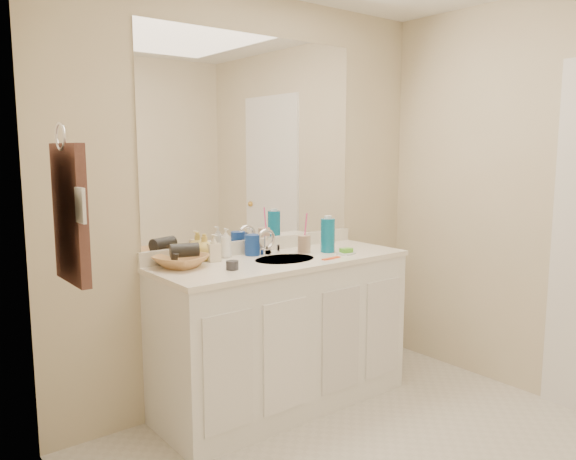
# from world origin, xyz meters

# --- Properties ---
(wall_back) EXTENTS (2.60, 0.02, 2.40)m
(wall_back) POSITION_xyz_m (0.00, 1.30, 1.20)
(wall_back) COLOR beige
(wall_back) RESTS_ON floor
(wall_left) EXTENTS (0.02, 2.60, 2.40)m
(wall_left) POSITION_xyz_m (-1.30, 0.00, 1.20)
(wall_left) COLOR beige
(wall_left) RESTS_ON floor
(wall_right) EXTENTS (0.02, 2.60, 2.40)m
(wall_right) POSITION_xyz_m (1.30, 0.00, 1.20)
(wall_right) COLOR beige
(wall_right) RESTS_ON floor
(vanity_cabinet) EXTENTS (1.50, 0.55, 0.85)m
(vanity_cabinet) POSITION_xyz_m (0.00, 1.02, 0.42)
(vanity_cabinet) COLOR white
(vanity_cabinet) RESTS_ON floor
(countertop) EXTENTS (1.52, 0.57, 0.03)m
(countertop) POSITION_xyz_m (0.00, 1.02, 0.86)
(countertop) COLOR white
(countertop) RESTS_ON vanity_cabinet
(backsplash) EXTENTS (1.52, 0.03, 0.08)m
(backsplash) POSITION_xyz_m (0.00, 1.29, 0.92)
(backsplash) COLOR white
(backsplash) RESTS_ON countertop
(sink_basin) EXTENTS (0.37, 0.37, 0.02)m
(sink_basin) POSITION_xyz_m (0.00, 1.00, 0.87)
(sink_basin) COLOR #BCB1A4
(sink_basin) RESTS_ON countertop
(faucet) EXTENTS (0.02, 0.02, 0.11)m
(faucet) POSITION_xyz_m (0.00, 1.18, 0.94)
(faucet) COLOR silver
(faucet) RESTS_ON countertop
(mirror) EXTENTS (1.48, 0.01, 1.20)m
(mirror) POSITION_xyz_m (0.00, 1.29, 1.56)
(mirror) COLOR white
(mirror) RESTS_ON wall_back
(blue_mug) EXTENTS (0.10, 0.10, 0.12)m
(blue_mug) POSITION_xyz_m (-0.08, 1.21, 0.94)
(blue_mug) COLOR navy
(blue_mug) RESTS_ON countertop
(tan_cup) EXTENTS (0.09, 0.09, 0.11)m
(tan_cup) POSITION_xyz_m (0.21, 1.08, 0.93)
(tan_cup) COLOR tan
(tan_cup) RESTS_ON countertop
(toothbrush) EXTENTS (0.01, 0.03, 0.18)m
(toothbrush) POSITION_xyz_m (0.22, 1.08, 1.03)
(toothbrush) COLOR #FF439C
(toothbrush) RESTS_ON tan_cup
(mouthwash_bottle) EXTENTS (0.10, 0.10, 0.20)m
(mouthwash_bottle) POSITION_xyz_m (0.34, 1.02, 0.98)
(mouthwash_bottle) COLOR #0C6A92
(mouthwash_bottle) RESTS_ON countertop
(soap_dish) EXTENTS (0.12, 0.11, 0.01)m
(soap_dish) POSITION_xyz_m (0.37, 0.89, 0.89)
(soap_dish) COLOR white
(soap_dish) RESTS_ON countertop
(green_soap) EXTENTS (0.07, 0.06, 0.02)m
(green_soap) POSITION_xyz_m (0.37, 0.89, 0.90)
(green_soap) COLOR #5AB72C
(green_soap) RESTS_ON soap_dish
(orange_comb) EXTENTS (0.14, 0.04, 0.01)m
(orange_comb) POSITION_xyz_m (0.21, 0.84, 0.88)
(orange_comb) COLOR #F64E19
(orange_comb) RESTS_ON countertop
(dark_jar) EXTENTS (0.09, 0.09, 0.05)m
(dark_jar) POSITION_xyz_m (-0.39, 0.95, 0.90)
(dark_jar) COLOR #2E2E34
(dark_jar) RESTS_ON countertop
(soap_bottle_white) EXTENTS (0.07, 0.07, 0.17)m
(soap_bottle_white) POSITION_xyz_m (-0.24, 1.25, 0.97)
(soap_bottle_white) COLOR white
(soap_bottle_white) RESTS_ON countertop
(soap_bottle_cream) EXTENTS (0.08, 0.08, 0.15)m
(soap_bottle_cream) POSITION_xyz_m (-0.36, 1.20, 0.96)
(soap_bottle_cream) COLOR #F4E7C7
(soap_bottle_cream) RESTS_ON countertop
(soap_bottle_yellow) EXTENTS (0.13, 0.13, 0.15)m
(soap_bottle_yellow) POSITION_xyz_m (-0.38, 1.25, 0.96)
(soap_bottle_yellow) COLOR #E1C457
(soap_bottle_yellow) RESTS_ON countertop
(wicker_basket) EXTENTS (0.35, 0.35, 0.07)m
(wicker_basket) POSITION_xyz_m (-0.57, 1.16, 0.91)
(wicker_basket) COLOR #B27D48
(wicker_basket) RESTS_ON countertop
(hair_dryer) EXTENTS (0.17, 0.12, 0.08)m
(hair_dryer) POSITION_xyz_m (-0.55, 1.16, 0.97)
(hair_dryer) COLOR black
(hair_dryer) RESTS_ON wicker_basket
(towel_ring) EXTENTS (0.01, 0.11, 0.11)m
(towel_ring) POSITION_xyz_m (-1.27, 0.77, 1.55)
(towel_ring) COLOR silver
(towel_ring) RESTS_ON wall_left
(hand_towel) EXTENTS (0.04, 0.32, 0.55)m
(hand_towel) POSITION_xyz_m (-1.25, 0.77, 1.25)
(hand_towel) COLOR #39231E
(hand_towel) RESTS_ON towel_ring
(switch_plate) EXTENTS (0.01, 0.08, 0.13)m
(switch_plate) POSITION_xyz_m (-1.27, 0.57, 1.30)
(switch_plate) COLOR silver
(switch_plate) RESTS_ON wall_left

